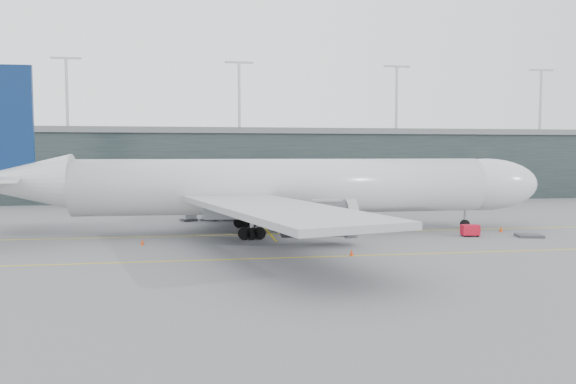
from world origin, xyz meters
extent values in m
plane|color=#5D5D62|center=(0.00, 0.00, 0.00)|extent=(320.00, 320.00, 0.00)
cube|color=gold|center=(0.00, -4.00, 0.01)|extent=(160.00, 0.25, 0.02)
cube|color=gold|center=(0.00, -20.00, 0.01)|extent=(160.00, 0.25, 0.02)
cube|color=gold|center=(5.00, 20.00, 0.01)|extent=(0.25, 60.00, 0.02)
cube|color=black|center=(0.00, 58.00, 7.00)|extent=(240.00, 35.00, 14.00)
cube|color=slate|center=(0.00, 58.00, 14.60)|extent=(240.00, 36.00, 1.20)
cylinder|color=#9E9EA3|center=(-30.00, 48.00, 22.00)|extent=(0.60, 0.60, 14.00)
cylinder|color=#9E9EA3|center=(5.00, 48.00, 22.00)|extent=(0.60, 0.60, 14.00)
cylinder|color=#9E9EA3|center=(40.00, 48.00, 22.00)|extent=(0.60, 0.60, 14.00)
cylinder|color=#9E9EA3|center=(75.00, 48.00, 22.00)|extent=(0.60, 0.60, 14.00)
cylinder|color=silver|center=(6.86, -2.92, 5.87)|extent=(51.02, 7.48, 6.87)
ellipsoid|color=silver|center=(33.99, -3.24, 5.87)|extent=(14.50, 7.04, 6.87)
cone|color=silver|center=(-24.69, -2.54, 6.64)|extent=(12.26, 6.74, 6.59)
cube|color=#979BA0|center=(5.76, -2.90, 3.21)|extent=(17.78, 5.75, 2.21)
cube|color=black|center=(38.20, -3.29, 6.98)|extent=(2.48, 3.35, 0.89)
cube|color=#979BA0|center=(3.34, -20.04, 4.76)|extent=(18.09, 33.60, 0.61)
cylinder|color=#38393D|center=(8.95, -13.46, 2.88)|extent=(7.80, 3.97, 3.88)
cube|color=#979BA0|center=(3.75, 14.29, 4.76)|extent=(18.77, 33.62, 0.61)
cylinder|color=#38393D|center=(9.21, 7.58, 2.88)|extent=(7.80, 3.97, 3.88)
cube|color=#09204C|center=(-26.35, -2.52, 13.62)|extent=(7.20, 0.64, 13.29)
cube|color=silver|center=(-25.73, 3.57, 7.20)|extent=(8.56, 11.24, 0.39)
cylinder|color=black|center=(31.22, -3.21, 0.61)|extent=(1.22, 0.46, 1.22)
cylinder|color=#9E9EA3|center=(31.22, -3.21, 1.44)|extent=(0.33, 0.33, 2.88)
cylinder|color=black|center=(2.37, -8.18, 0.72)|extent=(1.45, 0.57, 1.44)
cylinder|color=black|center=(2.50, 2.45, 0.72)|extent=(1.45, 0.57, 1.44)
cube|color=#2A2A2E|center=(20.87, 1.75, 5.08)|extent=(4.45, 4.66, 2.85)
cube|color=#2A2A2E|center=(17.49, 9.48, 5.08)|extent=(7.62, 13.13, 2.54)
cube|color=#2A2A2E|center=(12.19, 21.60, 5.08)|extent=(7.86, 13.23, 2.64)
cube|color=#2A2A2E|center=(6.90, 33.71, 5.08)|extent=(8.09, 13.34, 2.75)
cylinder|color=#9E9EA3|center=(17.20, 10.14, 1.93)|extent=(0.51, 0.51, 3.86)
cube|color=#38393D|center=(17.20, 10.14, 0.36)|extent=(2.47, 2.21, 0.71)
cylinder|color=#2A2A2E|center=(20.87, 40.50, 5.08)|extent=(4.07, 4.07, 3.05)
cylinder|color=#2A2A2E|center=(20.87, 40.50, 1.83)|extent=(1.83, 1.83, 3.66)
cube|color=red|center=(28.62, -9.78, 0.79)|extent=(2.18, 1.53, 1.21)
cylinder|color=black|center=(27.82, -10.16, 0.19)|extent=(0.39, 0.18, 0.37)
cylinder|color=black|center=(29.31, -10.33, 0.19)|extent=(0.39, 0.18, 0.37)
cylinder|color=black|center=(27.93, -9.23, 0.19)|extent=(0.39, 0.18, 0.37)
cylinder|color=black|center=(29.41, -9.40, 0.19)|extent=(0.39, 0.18, 0.37)
cube|color=#38383D|center=(35.40, -11.35, 0.17)|extent=(3.39, 2.97, 0.29)
cube|color=#38393D|center=(-5.17, 11.00, 0.17)|extent=(2.80, 2.58, 0.23)
cube|color=#AEB3BA|center=(-5.17, 11.00, 1.18)|extent=(2.35, 2.29, 1.69)
cube|color=#263196|center=(-5.17, 11.00, 2.06)|extent=(2.42, 2.37, 0.09)
cube|color=#38393D|center=(-2.22, 11.17, 0.17)|extent=(2.80, 2.55, 0.23)
cube|color=#A9ACB5|center=(-2.22, 11.17, 1.20)|extent=(2.34, 2.27, 1.71)
cube|color=#263196|center=(-2.22, 11.17, 2.08)|extent=(2.41, 2.35, 0.09)
cube|color=#38393D|center=(0.80, 10.43, 0.13)|extent=(2.07, 1.83, 0.17)
cube|color=silver|center=(0.80, 10.43, 0.92)|extent=(1.71, 1.65, 1.31)
cube|color=#263196|center=(0.80, 10.43, 1.60)|extent=(1.76, 1.70, 0.07)
cone|color=#CB3D0B|center=(34.31, -6.88, 0.39)|extent=(0.50, 0.50, 0.79)
cone|color=#F0400D|center=(11.05, -19.99, 0.33)|extent=(0.41, 0.41, 0.66)
cone|color=#E0550C|center=(11.06, 9.75, 0.31)|extent=(0.39, 0.39, 0.62)
cone|color=#F1430D|center=(-9.82, -10.06, 0.34)|extent=(0.43, 0.43, 0.68)
camera|label=1|loc=(-3.58, -72.60, 10.06)|focal=35.00mm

